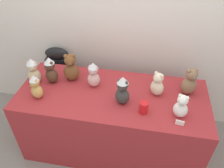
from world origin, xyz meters
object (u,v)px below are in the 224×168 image
Objects in this scene: teddy_bear_sand at (33,71)px; teddy_bear_honey at (36,87)px; display_table at (112,121)px; party_cup_red at (144,107)px; teddy_bear_cream at (157,85)px; teddy_bear_chestnut at (71,68)px; teddy_bear_mocha at (190,82)px; teddy_bear_blush at (93,75)px; teddy_bear_cocoa at (51,70)px; teddy_bear_snow at (181,107)px; teddy_bear_charcoal at (122,91)px; instrument_case at (61,79)px.

teddy_bear_sand is 0.24m from teddy_bear_honey.
party_cup_red reaches higher than display_table.
teddy_bear_cream is 0.82× the size of teddy_bear_chestnut.
teddy_bear_mocha and teddy_bear_sand have the same top height.
teddy_bear_mocha is 0.92m from teddy_bear_blush.
teddy_bear_snow is (1.26, -0.25, -0.03)m from teddy_bear_cocoa.
teddy_bear_honey is (0.12, -0.21, -0.01)m from teddy_bear_sand.
teddy_bear_honey is at bearing -159.42° from teddy_bear_snow.
display_table is at bearing -34.19° from teddy_bear_chestnut.
teddy_bear_honey is at bearing -165.27° from display_table.
teddy_bear_blush is 0.87m from teddy_bear_snow.
teddy_bear_chestnut is 2.80× the size of party_cup_red.
display_table is 6.43× the size of teddy_bear_mocha.
teddy_bear_cocoa is 1.24× the size of teddy_bear_snow.
teddy_bear_blush is 1.08× the size of teddy_bear_honey.
teddy_bear_chestnut is at bearing -150.98° from teddy_bear_cream.
teddy_bear_honey reaches higher than teddy_bear_cream.
teddy_bear_cocoa is 1.02× the size of teddy_bear_sand.
teddy_bear_sand is (-1.51, -0.11, 0.01)m from teddy_bear_mocha.
teddy_bear_chestnut is at bearing 162.01° from display_table.
teddy_bear_cocoa is at bearing -175.05° from teddy_bear_charcoal.
display_table is at bearing -38.23° from instrument_case.
teddy_bear_cream is 0.91× the size of teddy_bear_blush.
teddy_bear_chestnut is 1.20× the size of teddy_bear_honey.
teddy_bear_sand is at bearing -169.24° from teddy_bear_blush.
teddy_bear_cocoa reaches higher than display_table.
instrument_case is 0.66m from teddy_bear_cocoa.
teddy_bear_charcoal is at bearing 157.46° from party_cup_red.
teddy_bear_sand is (-1.42, 0.21, 0.03)m from teddy_bear_snow.
teddy_bear_charcoal is at bearing -19.67° from teddy_bear_sand.
display_table is 5.99× the size of teddy_bear_chestnut.
teddy_bear_mocha is at bearing -6.92° from teddy_bear_sand.
teddy_bear_chestnut reaches higher than teddy_bear_mocha.
teddy_bear_cream is 1.22m from teddy_bear_sand.
teddy_bear_sand is (-0.03, -0.49, 0.46)m from instrument_case.
teddy_bear_snow is 1.12m from teddy_bear_chestnut.
teddy_bear_charcoal is (0.91, -0.14, 0.00)m from teddy_bear_sand.
teddy_bear_chestnut reaches higher than teddy_bear_honey.
teddy_bear_chestnut is at bearing 7.00° from teddy_bear_sand.
teddy_bear_mocha reaches higher than teddy_bear_snow.
teddy_bear_sand reaches higher than display_table.
teddy_bear_cocoa is 0.99× the size of teddy_bear_charcoal.
teddy_bear_charcoal is (-0.31, -0.18, 0.03)m from teddy_bear_cream.
teddy_bear_honey is (-0.79, -0.07, -0.02)m from teddy_bear_charcoal.
instrument_case is 3.13× the size of teddy_bear_charcoal.
teddy_bear_cocoa reaches higher than teddy_bear_sand.
teddy_bear_cream is at bearing 3.95° from teddy_bear_blush.
teddy_bear_snow is at bearing -17.06° from teddy_bear_cream.
party_cup_red is (-0.31, -0.01, -0.06)m from teddy_bear_snow.
teddy_bear_honey is at bearing -86.81° from instrument_case.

